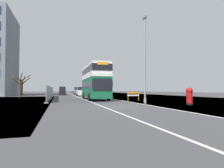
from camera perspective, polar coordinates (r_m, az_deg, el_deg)
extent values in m
cube|color=#424244|center=(16.85, 1.56, -6.92)|extent=(140.00, 280.00, 0.10)
cube|color=#B2AFA8|center=(18.01, 10.94, -6.41)|extent=(0.24, 196.00, 0.01)
cube|color=silver|center=(16.46, -3.25, -6.88)|extent=(0.16, 168.00, 0.01)
cube|color=#145638|center=(27.25, -5.35, -1.20)|extent=(2.58, 10.10, 2.76)
cube|color=white|center=(27.31, -5.34, 2.11)|extent=(2.58, 10.10, 0.40)
cube|color=white|center=(27.39, -5.33, 4.09)|extent=(2.55, 10.00, 1.49)
cube|color=black|center=(27.25, -5.34, -0.33)|extent=(2.60, 10.20, 0.88)
cube|color=black|center=(27.39, -5.33, 4.09)|extent=(2.59, 10.15, 0.82)
cube|color=black|center=(22.29, -2.94, -0.20)|extent=(2.34, 0.07, 1.52)
cube|color=orange|center=(22.51, -2.93, 6.40)|extent=(1.40, 0.06, 0.32)
cube|color=#145638|center=(27.26, -5.35, -3.72)|extent=(2.60, 10.20, 0.36)
cylinder|color=black|center=(23.97, -6.97, -4.06)|extent=(0.30, 1.00, 1.00)
cylinder|color=black|center=(24.49, -1.07, -4.02)|extent=(0.30, 1.00, 1.00)
cylinder|color=black|center=(29.81, -8.75, -3.60)|extent=(0.30, 1.00, 1.00)
cylinder|color=black|center=(30.23, -3.95, -3.59)|extent=(0.30, 1.00, 1.00)
cylinder|color=gray|center=(20.13, 10.14, 7.07)|extent=(0.18, 0.18, 9.09)
cube|color=slate|center=(21.35, 10.06, 19.55)|extent=(0.20, 0.70, 0.20)
cylinder|color=gray|center=(19.93, 10.20, -5.23)|extent=(0.29, 0.29, 0.50)
cylinder|color=black|center=(19.23, 22.86, -5.73)|extent=(0.61, 0.61, 0.18)
cylinder|color=#B71414|center=(19.19, 22.84, -3.70)|extent=(0.57, 0.57, 1.18)
sphere|color=#B71414|center=(19.18, 22.82, -1.94)|extent=(0.64, 0.64, 0.64)
cube|color=black|center=(18.95, 23.38, -2.36)|extent=(0.22, 0.03, 0.07)
cube|color=orange|center=(25.01, 6.60, -2.75)|extent=(1.69, 0.09, 0.20)
cube|color=white|center=(25.02, 6.61, -3.48)|extent=(1.69, 0.09, 0.20)
cube|color=orange|center=(24.74, 4.98, -3.96)|extent=(0.07, 0.07, 1.03)
cube|color=black|center=(24.76, 4.99, -5.06)|extent=(0.14, 0.44, 0.08)
cube|color=orange|center=(25.34, 8.19, -3.90)|extent=(0.07, 0.07, 1.03)
cube|color=black|center=(25.36, 8.20, -4.97)|extent=(0.14, 0.44, 0.08)
cube|color=#A8AAAD|center=(22.58, -19.44, -2.86)|extent=(0.04, 3.26, 1.89)
cube|color=#A8AAAD|center=(25.98, -19.01, -2.71)|extent=(0.04, 3.26, 1.89)
cube|color=#A8AAAD|center=(29.37, -18.68, -2.59)|extent=(0.04, 3.26, 1.89)
cube|color=#A8AAAD|center=(32.77, -18.42, -2.50)|extent=(0.04, 3.26, 1.89)
cube|color=#A8AAAD|center=(36.17, -18.21, -2.42)|extent=(0.04, 3.26, 1.89)
cube|color=#A8AAAD|center=(39.56, -18.03, -2.36)|extent=(0.04, 3.26, 1.89)
cube|color=#A8AAAD|center=(42.96, -17.88, -2.31)|extent=(0.04, 3.26, 1.89)
cylinder|color=#939699|center=(20.89, -19.71, -2.96)|extent=(0.06, 0.06, 1.99)
cube|color=gray|center=(20.93, -19.74, -5.51)|extent=(0.44, 0.20, 0.12)
cylinder|color=#939699|center=(24.28, -19.21, -2.78)|extent=(0.06, 0.06, 1.99)
cube|color=gray|center=(24.32, -19.24, -4.98)|extent=(0.44, 0.20, 0.12)
cylinder|color=#939699|center=(27.67, -18.84, -2.65)|extent=(0.06, 0.06, 1.99)
cube|color=gray|center=(27.71, -18.86, -4.58)|extent=(0.44, 0.20, 0.12)
cylinder|color=#939699|center=(31.07, -18.54, -2.54)|extent=(0.06, 0.06, 1.99)
cube|color=gray|center=(31.10, -18.56, -4.26)|extent=(0.44, 0.20, 0.12)
cylinder|color=#939699|center=(34.47, -18.31, -2.46)|extent=(0.06, 0.06, 1.99)
cube|color=gray|center=(34.49, -18.32, -4.01)|extent=(0.44, 0.20, 0.12)
cylinder|color=#939699|center=(37.87, -18.11, -2.39)|extent=(0.06, 0.06, 1.99)
cube|color=gray|center=(37.89, -18.13, -3.80)|extent=(0.44, 0.20, 0.12)
cylinder|color=#939699|center=(41.26, -17.95, -2.33)|extent=(0.06, 0.06, 1.99)
cube|color=gray|center=(41.28, -17.96, -3.63)|extent=(0.44, 0.20, 0.12)
cylinder|color=#939699|center=(44.66, -17.81, -2.28)|extent=(0.06, 0.06, 1.99)
cube|color=gray|center=(44.68, -17.83, -3.48)|extent=(0.44, 0.20, 0.12)
cube|color=silver|center=(43.97, -9.50, -2.66)|extent=(1.89, 4.26, 1.15)
cube|color=black|center=(43.97, -9.49, -1.41)|extent=(1.74, 2.34, 0.76)
cylinder|color=black|center=(45.41, -8.51, -3.21)|extent=(0.20, 0.60, 0.60)
cylinder|color=black|center=(45.20, -10.89, -3.21)|extent=(0.20, 0.60, 0.60)
cylinder|color=black|center=(42.80, -8.04, -3.31)|extent=(0.20, 0.60, 0.60)
cylinder|color=black|center=(42.57, -10.56, -3.30)|extent=(0.20, 0.60, 0.60)
cube|color=black|center=(51.33, -15.13, -2.42)|extent=(1.74, 4.38, 1.28)
cube|color=black|center=(51.33, -15.13, -1.26)|extent=(1.60, 2.41, 0.81)
cylinder|color=black|center=(52.72, -14.22, -2.98)|extent=(0.20, 0.60, 0.60)
cylinder|color=black|center=(52.69, -16.11, -2.96)|extent=(0.20, 0.60, 0.60)
cylinder|color=black|center=(50.01, -14.12, -3.05)|extent=(0.20, 0.60, 0.60)
cylinder|color=black|center=(49.98, -16.11, -3.03)|extent=(0.20, 0.60, 0.60)
cube|color=slate|center=(57.96, -10.76, -2.36)|extent=(1.72, 3.97, 1.31)
cube|color=black|center=(57.96, -10.76, -1.35)|extent=(1.58, 2.18, 0.72)
cylinder|color=black|center=(59.28, -10.05, -2.86)|extent=(0.20, 0.60, 0.60)
cylinder|color=black|center=(59.12, -11.71, -2.86)|extent=(0.20, 0.60, 0.60)
cylinder|color=black|center=(56.83, -9.78, -2.91)|extent=(0.20, 0.60, 0.60)
cylinder|color=black|center=(56.66, -11.51, -2.91)|extent=(0.20, 0.60, 0.60)
cylinder|color=#4C3D2D|center=(39.76, -26.65, -1.19)|extent=(0.42, 0.42, 3.46)
cylinder|color=#4C3D2D|center=(39.68, -25.27, 1.65)|extent=(1.97, 0.19, 1.32)
cylinder|color=#4C3D2D|center=(40.31, -26.07, 0.61)|extent=(0.72, 1.28, 1.09)
cylinder|color=#4C3D2D|center=(40.16, -27.45, 0.68)|extent=(1.50, 0.75, 1.99)
cylinder|color=#4C3D2D|center=(39.48, -27.49, 0.75)|extent=(1.27, 1.05, 1.51)
cylinder|color=#4C3D2D|center=(39.18, -26.34, 1.89)|extent=(0.79, 1.40, 1.72)
cylinder|color=#4C3D2D|center=(52.34, -26.09, -1.03)|extent=(0.40, 0.40, 3.94)
cylinder|color=#4C3D2D|center=(52.34, -25.11, 0.91)|extent=(1.89, 0.41, 1.69)
cylinder|color=#4C3D2D|center=(53.06, -25.47, 0.47)|extent=(1.08, 1.75, 1.45)
cylinder|color=#4C3D2D|center=(53.26, -26.10, -0.12)|extent=(0.52, 1.88, 1.22)
cylinder|color=#4C3D2D|center=(52.74, -26.51, 0.84)|extent=(1.13, 0.79, 1.58)
cylinder|color=#4C3D2D|center=(52.08, -26.75, 0.89)|extent=(1.32, 1.03, 1.63)
cylinder|color=#4C3D2D|center=(51.85, -26.40, -0.04)|extent=(0.59, 1.26, 1.27)
cylinder|color=#4C3D2D|center=(51.89, -25.74, 1.13)|extent=(1.00, 1.14, 1.92)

